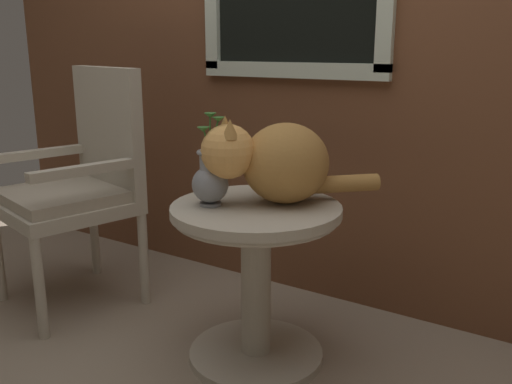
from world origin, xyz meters
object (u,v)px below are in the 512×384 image
at_px(wicker_side_table, 256,258).
at_px(cat, 275,161).
at_px(wicker_chair, 81,178).
at_px(pewter_vase_with_ivy, 210,178).

bearing_deg(wicker_side_table, cat, 59.14).
bearing_deg(wicker_side_table, wicker_chair, 178.62).
bearing_deg(pewter_vase_with_ivy, wicker_side_table, 32.56).
xyz_separation_m(cat, pewter_vase_with_ivy, (-0.18, -0.16, -0.06)).
relative_size(wicker_chair, cat, 2.06).
height_order(wicker_chair, pewter_vase_with_ivy, wicker_chair).
relative_size(wicker_chair, pewter_vase_with_ivy, 3.26).
bearing_deg(pewter_vase_with_ivy, cat, 41.03).
bearing_deg(cat, wicker_chair, -177.55).
xyz_separation_m(wicker_chair, pewter_vase_with_ivy, (0.84, -0.11, 0.13)).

